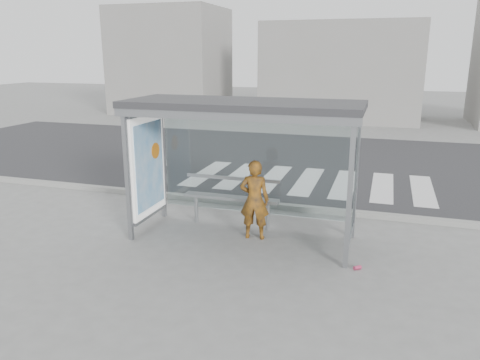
{
  "coord_description": "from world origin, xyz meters",
  "views": [
    {
      "loc": [
        2.47,
        -8.0,
        3.43
      ],
      "look_at": [
        -0.11,
        0.2,
        1.1
      ],
      "focal_mm": 35.0,
      "sensor_mm": 36.0,
      "label": 1
    }
  ],
  "objects_px": {
    "person": "(254,200)",
    "bus_shelter": "(224,135)",
    "bench": "(231,198)",
    "soda_can": "(357,268)"
  },
  "relations": [
    {
      "from": "person",
      "to": "soda_can",
      "type": "distance_m",
      "value": 2.27
    },
    {
      "from": "bench",
      "to": "soda_can",
      "type": "distance_m",
      "value": 2.98
    },
    {
      "from": "person",
      "to": "soda_can",
      "type": "bearing_deg",
      "value": 150.61
    },
    {
      "from": "bus_shelter",
      "to": "person",
      "type": "xyz_separation_m",
      "value": [
        0.58,
        0.03,
        -1.22
      ]
    },
    {
      "from": "person",
      "to": "soda_can",
      "type": "relative_size",
      "value": 12.34
    },
    {
      "from": "bus_shelter",
      "to": "bench",
      "type": "distance_m",
      "value": 1.48
    },
    {
      "from": "person",
      "to": "soda_can",
      "type": "height_order",
      "value": "person"
    },
    {
      "from": "person",
      "to": "bus_shelter",
      "type": "bearing_deg",
      "value": -4.48
    },
    {
      "from": "soda_can",
      "to": "bus_shelter",
      "type": "bearing_deg",
      "value": 162.97
    },
    {
      "from": "bench",
      "to": "soda_can",
      "type": "height_order",
      "value": "bench"
    }
  ]
}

